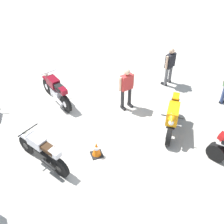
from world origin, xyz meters
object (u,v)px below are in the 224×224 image
(motorcycle_maroon_cruiser, at_px, (56,90))
(motorcycle_silver_cruiser, at_px, (42,151))
(traffic_cone, at_px, (96,149))
(person_in_red_shirt, at_px, (126,86))
(person_in_black_shirt, at_px, (170,64))
(motorcycle_orange_sportbike, at_px, (172,117))

(motorcycle_maroon_cruiser, relative_size, motorcycle_silver_cruiser, 1.11)
(motorcycle_silver_cruiser, height_order, traffic_cone, motorcycle_silver_cruiser)
(person_in_red_shirt, xyz_separation_m, traffic_cone, (1.77, 1.97, -0.66))
(motorcycle_maroon_cruiser, distance_m, person_in_black_shirt, 4.64)
(motorcycle_maroon_cruiser, distance_m, motorcycle_orange_sportbike, 4.42)
(motorcycle_silver_cruiser, distance_m, person_in_black_shirt, 6.19)
(motorcycle_silver_cruiser, bearing_deg, person_in_black_shirt, -96.84)
(motorcycle_maroon_cruiser, relative_size, traffic_cone, 3.84)
(motorcycle_maroon_cruiser, xyz_separation_m, person_in_black_shirt, (-4.61, 0.32, 0.40))
(person_in_black_shirt, height_order, traffic_cone, person_in_black_shirt)
(motorcycle_orange_sportbike, height_order, traffic_cone, motorcycle_orange_sportbike)
(person_in_black_shirt, relative_size, traffic_cone, 3.07)
(person_in_black_shirt, relative_size, person_in_red_shirt, 1.00)
(motorcycle_maroon_cruiser, relative_size, person_in_black_shirt, 1.25)
(motorcycle_maroon_cruiser, height_order, motorcycle_silver_cruiser, same)
(motorcycle_maroon_cruiser, xyz_separation_m, motorcycle_silver_cruiser, (0.98, 2.95, 0.00))
(motorcycle_orange_sportbike, bearing_deg, motorcycle_silver_cruiser, -53.80)
(traffic_cone, bearing_deg, person_in_red_shirt, -132.03)
(person_in_black_shirt, bearing_deg, person_in_red_shirt, 82.24)
(motorcycle_orange_sportbike, bearing_deg, motorcycle_maroon_cruiser, -95.59)
(traffic_cone, bearing_deg, motorcycle_orange_sportbike, -175.16)
(motorcycle_silver_cruiser, distance_m, person_in_red_shirt, 3.80)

